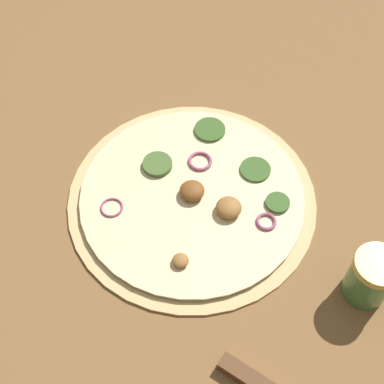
{
  "coord_description": "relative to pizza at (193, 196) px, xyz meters",
  "views": [
    {
      "loc": [
        -0.43,
        0.13,
        0.68
      ],
      "look_at": [
        0.0,
        0.0,
        0.02
      ],
      "focal_mm": 50.0,
      "sensor_mm": 36.0,
      "label": 1
    }
  ],
  "objects": [
    {
      "name": "spice_jar",
      "position": [
        -0.21,
        -0.18,
        0.03
      ],
      "size": [
        0.06,
        0.06,
        0.08
      ],
      "color": "#4C7F42",
      "rests_on": "ground_plane"
    },
    {
      "name": "ground_plane",
      "position": [
        -0.0,
        0.0,
        -0.01
      ],
      "size": [
        3.0,
        3.0,
        0.0
      ],
      "primitive_type": "plane",
      "color": "brown"
    },
    {
      "name": "pizza",
      "position": [
        0.0,
        0.0,
        0.0
      ],
      "size": [
        0.38,
        0.38,
        0.03
      ],
      "color": "#D6B77A",
      "rests_on": "ground_plane"
    }
  ]
}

